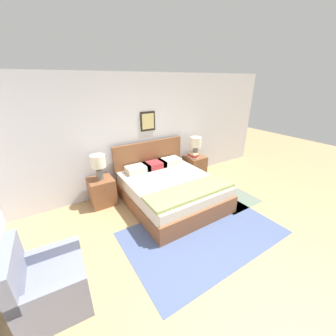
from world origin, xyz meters
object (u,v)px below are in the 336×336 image
Objects in this scene: table_lamp_by_door at (196,144)px; nightstand_near_window at (102,191)px; nightstand_by_door at (195,166)px; armchair at (49,286)px; bed at (171,189)px; table_lamp_near_window at (98,163)px.

nightstand_near_window is at bearing -179.94° from table_lamp_by_door.
nightstand_near_window is 2.50m from nightstand_by_door.
nightstand_by_door is (2.50, 0.00, 0.00)m from nightstand_near_window.
nightstand_by_door is (3.64, 1.86, -0.03)m from armchair.
nightstand_by_door is 1.10× the size of table_lamp_by_door.
nightstand_near_window is at bearing 180.00° from nightstand_by_door.
bed is at bearing 119.20° from armchair.
table_lamp_near_window is (0.01, 0.00, 0.64)m from nightstand_near_window.
nightstand_by_door is 0.64m from table_lamp_by_door.
table_lamp_by_door is at bearing 121.07° from armchair.
table_lamp_near_window is at bearing 180.00° from table_lamp_by_door.
table_lamp_by_door is at bearing 0.06° from nightstand_near_window.
table_lamp_by_door is at bearing 0.00° from table_lamp_near_window.
bed is 2.14× the size of armchair.
armchair is at bearing -152.95° from nightstand_by_door.
table_lamp_near_window is 1.00× the size of table_lamp_by_door.
table_lamp_by_door is at bearing 131.23° from nightstand_by_door.
armchair is 2.27m from table_lamp_near_window.
nightstand_by_door is at bearing -48.77° from table_lamp_by_door.
bed is at bearing -149.51° from table_lamp_by_door.
table_lamp_near_window is (1.14, 1.86, 0.61)m from armchair.
bed reaches higher than nightstand_by_door.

